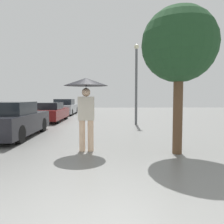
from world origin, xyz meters
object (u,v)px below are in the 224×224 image
object	(u,v)px
parked_car_third	(48,112)
parked_car_farthest	(65,107)
pedestrian	(86,92)
parked_car_second	(12,121)
street_lamp	(136,79)
tree	(179,46)

from	to	relation	value
parked_car_third	parked_car_farthest	xyz separation A→B (m)	(-0.00, 5.52, 0.06)
pedestrian	parked_car_second	size ratio (longest dim) A/B	0.50
parked_car_second	street_lamp	distance (m)	6.55
parked_car_third	tree	bearing A→B (deg)	-55.51
parked_car_farthest	pedestrian	bearing A→B (deg)	-76.91
parked_car_farthest	parked_car_third	bearing A→B (deg)	-89.96
street_lamp	parked_car_third	bearing A→B (deg)	162.08
parked_car_second	tree	world-z (taller)	tree
parked_car_farthest	tree	distance (m)	14.64
parked_car_third	street_lamp	xyz separation A→B (m)	(5.20, -1.68, 1.89)
parked_car_third	tree	world-z (taller)	tree
parked_car_third	tree	size ratio (longest dim) A/B	1.08
parked_car_second	street_lamp	xyz separation A→B (m)	(5.09, 3.69, 1.85)
parked_car_second	street_lamp	size ratio (longest dim) A/B	0.93
parked_car_third	street_lamp	bearing A→B (deg)	-17.92
pedestrian	street_lamp	distance (m)	6.34
tree	street_lamp	distance (m)	6.23
parked_car_third	street_lamp	distance (m)	5.78
parked_car_second	parked_car_farthest	xyz separation A→B (m)	(-0.11, 10.89, 0.01)
pedestrian	tree	distance (m)	2.67
pedestrian	parked_car_third	xyz separation A→B (m)	(-3.04, 7.59, -1.04)
parked_car_third	parked_car_farthest	size ratio (longest dim) A/B	0.92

